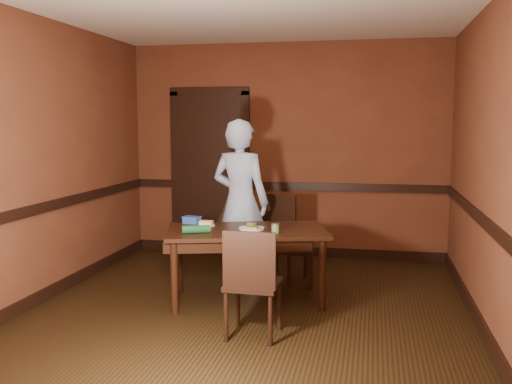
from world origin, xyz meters
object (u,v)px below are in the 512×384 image
at_px(sandwich_plate, 252,228).
at_px(sauce_jar, 275,228).
at_px(food_tub, 192,220).
at_px(chair_far, 283,238).
at_px(chair_near, 253,282).
at_px(person, 240,202).
at_px(cheese_saucer, 206,224).
at_px(dining_table, 247,265).

relative_size(sandwich_plate, sauce_jar, 2.77).
xyz_separation_m(sauce_jar, food_tub, (-0.91, 0.32, -0.01)).
distance_m(chair_far, chair_near, 1.70).
bearing_deg(person, chair_far, -141.01).
height_order(cheese_saucer, food_tub, food_tub).
height_order(person, food_tub, person).
bearing_deg(food_tub, cheese_saucer, -20.97).
relative_size(sandwich_plate, food_tub, 1.30).
relative_size(person, sandwich_plate, 7.17).
height_order(dining_table, cheese_saucer, cheese_saucer).
height_order(chair_far, person, person).
bearing_deg(chair_near, cheese_saucer, -52.79).
distance_m(sandwich_plate, cheese_saucer, 0.48).
bearing_deg(chair_far, person, -133.32).
relative_size(chair_far, food_tub, 4.87).
bearing_deg(chair_near, food_tub, -49.25).
height_order(dining_table, sandwich_plate, sandwich_plate).
bearing_deg(food_tub, chair_far, 48.44).
xyz_separation_m(chair_near, cheese_saucer, (-0.67, 0.95, 0.28)).
height_order(chair_far, sandwich_plate, chair_far).
xyz_separation_m(chair_far, person, (-0.43, -0.20, 0.42)).
bearing_deg(chair_far, sandwich_plate, -80.17).
height_order(chair_near, person, person).
height_order(dining_table, chair_far, chair_far).
relative_size(chair_far, person, 0.52).
bearing_deg(cheese_saucer, sandwich_plate, -9.24).
distance_m(dining_table, cheese_saucer, 0.57).
relative_size(dining_table, cheese_saucer, 8.87).
distance_m(dining_table, chair_far, 0.86).
bearing_deg(cheese_saucer, dining_table, -10.23).
bearing_deg(sauce_jar, dining_table, 156.48).
relative_size(chair_far, sauce_jar, 10.39).
height_order(person, cheese_saucer, person).
distance_m(sauce_jar, cheese_saucer, 0.75).
bearing_deg(dining_table, food_tub, 146.60).
distance_m(chair_far, food_tub, 1.08).
bearing_deg(person, food_tub, 61.12).
bearing_deg(sauce_jar, cheese_saucer, 164.04).
bearing_deg(chair_near, sandwich_plate, -75.02).
bearing_deg(dining_table, sandwich_plate, -16.13).
bearing_deg(chair_near, sauce_jar, -91.85).
relative_size(chair_near, sauce_jar, 10.14).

